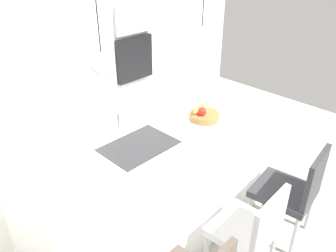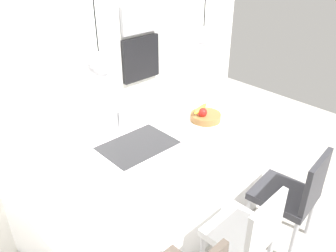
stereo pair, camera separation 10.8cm
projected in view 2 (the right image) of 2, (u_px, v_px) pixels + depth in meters
The scene contains 12 objects.
floor at pixel (160, 216), 3.22m from camera, with size 6.60×6.60×0.00m, color #BCB7AD.
back_wall at pixel (56, 44), 3.64m from camera, with size 6.00×0.10×2.60m, color white.
kitchen_island at pixel (160, 178), 3.00m from camera, with size 2.34×1.15×0.88m.
sink_basin at pixel (138, 146), 2.66m from camera, with size 0.56×0.40×0.02m, color #2D2D30.
faucet at pixel (120, 120), 2.72m from camera, with size 0.02×0.17×0.22m.
fruit_bowl at pixel (205, 116), 3.00m from camera, with size 0.27×0.27×0.15m.
microwave at pixel (139, 19), 4.18m from camera, with size 0.54×0.08×0.34m, color #9E9EA3.
oven at pixel (140, 58), 4.42m from camera, with size 0.56×0.08×0.56m, color black.
chair_middle at pixel (246, 232), 2.39m from camera, with size 0.45×0.42×0.85m.
chair_far at pixel (293, 193), 2.75m from camera, with size 0.49×0.51×0.90m.
pendant_light_left at pixel (100, 64), 2.15m from camera, with size 0.17×0.17×0.77m.
pendant_light_right at pixel (203, 36), 2.72m from camera, with size 0.17×0.17×0.77m.
Camera 2 is at (-1.58, -1.80, 2.31)m, focal length 36.60 mm.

